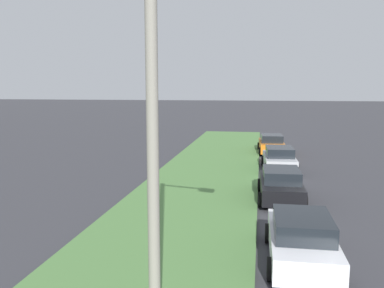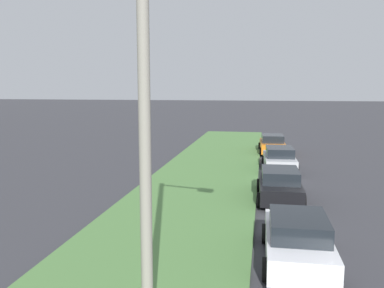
{
  "view_description": "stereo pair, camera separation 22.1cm",
  "coord_description": "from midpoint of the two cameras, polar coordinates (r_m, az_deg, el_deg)",
  "views": [
    {
      "loc": [
        -5.49,
        4.41,
        5.12
      ],
      "look_at": [
        19.14,
        8.6,
        1.59
      ],
      "focal_mm": 37.89,
      "sensor_mm": 36.0,
      "label": 1
    },
    {
      "loc": [
        -5.45,
        4.19,
        5.12
      ],
      "look_at": [
        19.14,
        8.6,
        1.59
      ],
      "focal_mm": 37.89,
      "sensor_mm": 36.0,
      "label": 2
    }
  ],
  "objects": [
    {
      "name": "parked_car_silver",
      "position": [
        25.56,
        11.93,
        -2.06
      ],
      "size": [
        4.38,
        2.17,
        1.47
      ],
      "rotation": [
        0.0,
        0.0,
        0.05
      ],
      "color": "#B2B5BA",
      "rests_on": "ground"
    },
    {
      "name": "streetlight",
      "position": [
        7.72,
        -4.08,
        2.57
      ],
      "size": [
        0.88,
        2.85,
        7.5
      ],
      "color": "gray",
      "rests_on": "ground"
    },
    {
      "name": "parked_car_orange",
      "position": [
        32.05,
        10.92,
        -0.01
      ],
      "size": [
        4.37,
        2.16,
        1.47
      ],
      "rotation": [
        0.0,
        0.0,
        0.04
      ],
      "color": "orange",
      "rests_on": "ground"
    },
    {
      "name": "grass_median",
      "position": [
        16.58,
        -1.82,
        -9.74
      ],
      "size": [
        60.0,
        6.0,
        0.12
      ],
      "primitive_type": "cube",
      "color": "#517F42",
      "rests_on": "ground"
    },
    {
      "name": "parked_car_white",
      "position": [
        12.54,
        14.64,
        -12.81
      ],
      "size": [
        4.32,
        2.05,
        1.47
      ],
      "rotation": [
        0.0,
        0.0,
        0.01
      ],
      "color": "silver",
      "rests_on": "ground"
    },
    {
      "name": "parked_car_black",
      "position": [
        18.94,
        12.06,
        -5.6
      ],
      "size": [
        4.34,
        2.1,
        1.47
      ],
      "rotation": [
        0.0,
        0.0,
        0.03
      ],
      "color": "black",
      "rests_on": "ground"
    }
  ]
}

